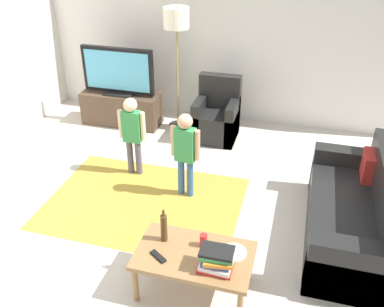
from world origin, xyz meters
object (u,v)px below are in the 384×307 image
(armchair, at_px, (217,118))
(plate, at_px, (234,252))
(tv, at_px, (118,72))
(tv_stand, at_px, (122,109))
(book_stack, at_px, (217,260))
(tv_remote, at_px, (158,256))
(child_center, at_px, (185,148))
(bottle, at_px, (164,227))
(soda_can, at_px, (203,240))
(floor_lamp, at_px, (176,25))
(couch, at_px, (359,216))
(child_near_tv, at_px, (132,130))
(coffee_table, at_px, (194,258))

(armchair, xyz_separation_m, plate, (0.77, -2.80, 0.13))
(tv, bearing_deg, tv_stand, 90.00)
(tv, distance_m, book_stack, 3.75)
(tv_stand, height_order, tv_remote, tv_stand)
(child_center, xyz_separation_m, bottle, (0.18, -1.27, -0.07))
(bottle, bearing_deg, armchair, 93.16)
(tv_remote, distance_m, soda_can, 0.41)
(tv_remote, bearing_deg, soda_can, 69.55)
(book_stack, height_order, plate, book_stack)
(book_stack, bearing_deg, floor_lamp, 112.49)
(couch, xyz_separation_m, child_near_tv, (-2.64, 0.56, 0.33))
(floor_lamp, relative_size, soda_can, 14.83)
(floor_lamp, height_order, coffee_table, floor_lamp)
(floor_lamp, relative_size, bottle, 5.45)
(couch, relative_size, book_stack, 6.20)
(couch, xyz_separation_m, book_stack, (-1.19, -1.20, 0.23))
(couch, relative_size, armchair, 2.00)
(tv_stand, bearing_deg, soda_can, -54.33)
(tv_stand, height_order, child_center, child_center)
(tv_stand, relative_size, armchair, 1.33)
(tv_stand, bearing_deg, book_stack, -54.33)
(tv_stand, xyz_separation_m, child_near_tv, (0.74, -1.29, 0.37))
(soda_can, distance_m, plate, 0.28)
(child_near_tv, height_order, child_center, child_center)
(armchair, height_order, floor_lamp, floor_lamp)
(armchair, xyz_separation_m, floor_lamp, (-0.65, 0.19, 1.25))
(tv_stand, relative_size, soda_can, 10.00)
(tv_stand, height_order, coffee_table, tv_stand)
(child_center, distance_m, bottle, 1.28)
(floor_lamp, height_order, plate, floor_lamp)
(tv_stand, relative_size, plate, 5.45)
(tv, height_order, tv_remote, tv)
(floor_lamp, distance_m, child_center, 2.05)
(couch, xyz_separation_m, soda_can, (-1.36, -0.96, 0.19))
(coffee_table, bearing_deg, book_stack, -27.70)
(book_stack, bearing_deg, armchair, 102.58)
(couch, relative_size, soda_can, 15.00)
(couch, bearing_deg, child_near_tv, 168.00)
(child_near_tv, relative_size, tv_remote, 6.05)
(child_near_tv, relative_size, child_center, 0.99)
(child_center, distance_m, coffee_table, 1.47)
(bottle, bearing_deg, tv_remote, -84.81)
(armchair, xyz_separation_m, child_center, (-0.03, -1.53, 0.33))
(tv_remote, bearing_deg, bottle, 128.72)
(tv, relative_size, child_center, 1.05)
(soda_can, relative_size, plate, 0.55)
(bottle, xyz_separation_m, plate, (0.62, 0.00, -0.13))
(child_center, bearing_deg, child_near_tv, 159.92)
(couch, relative_size, floor_lamp, 1.01)
(soda_can, bearing_deg, child_center, 113.00)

